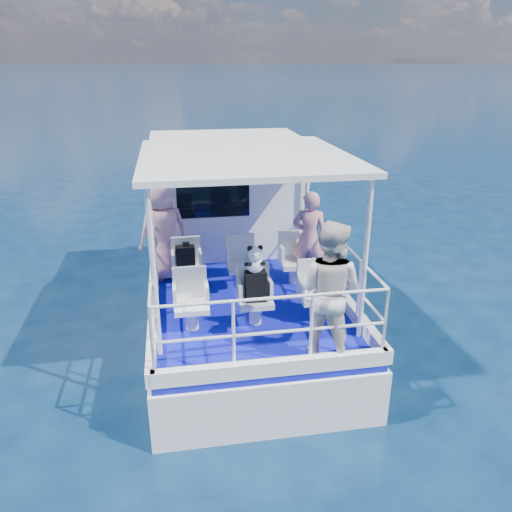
{
  "coord_description": "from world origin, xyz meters",
  "views": [
    {
      "loc": [
        -1.07,
        -7.38,
        4.42
      ],
      "look_at": [
        0.13,
        -0.4,
        1.66
      ],
      "focal_mm": 35.0,
      "sensor_mm": 36.0,
      "label": 1
    }
  ],
  "objects_px": {
    "passenger_stbd_aft": "(328,291)",
    "panda": "(255,259)",
    "backpack_center": "(256,286)",
    "passenger_port_fwd": "(164,231)"
  },
  "relations": [
    {
      "from": "backpack_center",
      "to": "panda",
      "type": "bearing_deg",
      "value": -120.58
    },
    {
      "from": "backpack_center",
      "to": "panda",
      "type": "height_order",
      "value": "panda"
    },
    {
      "from": "panda",
      "to": "backpack_center",
      "type": "bearing_deg",
      "value": 59.42
    },
    {
      "from": "passenger_port_fwd",
      "to": "backpack_center",
      "type": "height_order",
      "value": "passenger_port_fwd"
    },
    {
      "from": "passenger_port_fwd",
      "to": "passenger_stbd_aft",
      "type": "xyz_separation_m",
      "value": [
        2.0,
        -2.82,
        0.04
      ]
    },
    {
      "from": "passenger_port_fwd",
      "to": "backpack_center",
      "type": "distance_m",
      "value": 2.29
    },
    {
      "from": "passenger_stbd_aft",
      "to": "backpack_center",
      "type": "bearing_deg",
      "value": -11.87
    },
    {
      "from": "passenger_stbd_aft",
      "to": "panda",
      "type": "bearing_deg",
      "value": -11.07
    },
    {
      "from": "passenger_stbd_aft",
      "to": "backpack_center",
      "type": "distance_m",
      "value": 1.22
    },
    {
      "from": "passenger_port_fwd",
      "to": "backpack_center",
      "type": "relative_size",
      "value": 3.87
    }
  ]
}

